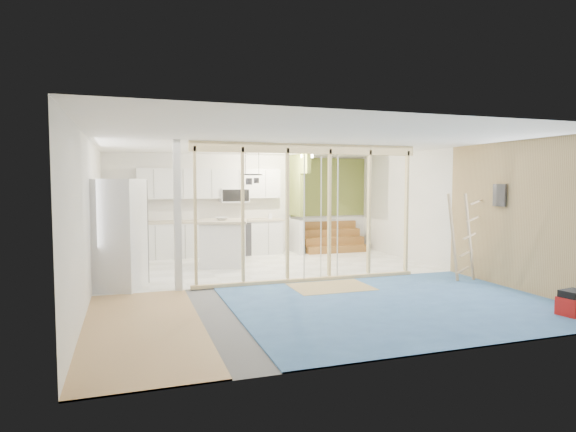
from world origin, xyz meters
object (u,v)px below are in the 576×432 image
object	(u,v)px
fridge	(116,235)
ladder	(463,237)
island	(223,243)
toolbox	(573,304)

from	to	relation	value
fridge	ladder	distance (m)	6.31
fridge	island	distance (m)	2.85
island	fridge	bearing A→B (deg)	-125.97
toolbox	ladder	xyz separation A→B (m)	(0.05, 2.41, 0.68)
toolbox	ladder	distance (m)	2.51
fridge	island	xyz separation A→B (m)	(2.21, 1.75, -0.45)
fridge	toolbox	bearing A→B (deg)	-9.91
fridge	toolbox	world-z (taller)	fridge
ladder	toolbox	bearing A→B (deg)	-109.95
island	toolbox	world-z (taller)	island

